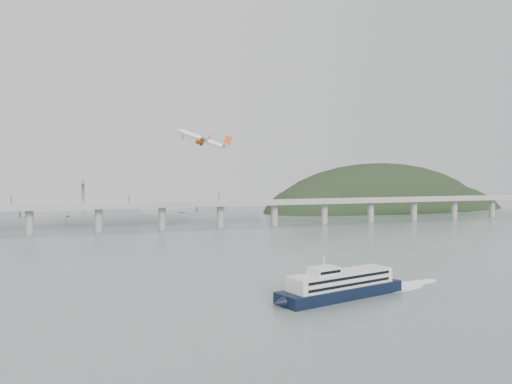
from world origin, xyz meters
name	(u,v)px	position (x,y,z in m)	size (l,w,h in m)	color
ground	(296,273)	(0.00, 0.00, 0.00)	(900.00, 900.00, 0.00)	slate
bridge	(196,208)	(-1.15, 200.00, 17.65)	(800.00, 22.00, 23.90)	gray
headland	(390,224)	(285.18, 331.75, -19.34)	(365.00, 155.00, 156.00)	black
distant_fleet	(4,220)	(-155.36, 265.08, 6.22)	(453.00, 60.90, 40.00)	slate
ferry	(341,285)	(-3.47, -48.14, 4.51)	(86.82, 31.02, 16.62)	black
airliner	(203,139)	(-18.38, 105.39, 68.69)	(37.51, 34.21, 15.22)	white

